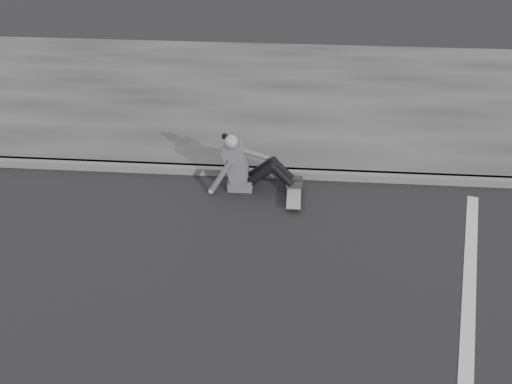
% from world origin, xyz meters
% --- Properties ---
extents(ground, '(80.00, 80.00, 0.00)m').
position_xyz_m(ground, '(0.00, 0.00, 0.00)').
color(ground, black).
rests_on(ground, ground).
extents(curb, '(24.00, 0.16, 0.12)m').
position_xyz_m(curb, '(0.00, 2.58, 0.06)').
color(curb, '#555555').
rests_on(curb, ground).
extents(sidewalk, '(24.00, 6.00, 0.12)m').
position_xyz_m(sidewalk, '(0.00, 5.60, 0.06)').
color(sidewalk, '#373737').
rests_on(sidewalk, ground).
extents(skateboard, '(0.20, 0.78, 0.09)m').
position_xyz_m(skateboard, '(0.83, 1.98, 0.07)').
color(skateboard, '#989893').
rests_on(skateboard, ground).
extents(seated_woman, '(1.38, 0.46, 0.88)m').
position_xyz_m(seated_woman, '(0.10, 2.22, 0.36)').
color(seated_woman, '#4B4B4E').
rests_on(seated_woman, ground).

